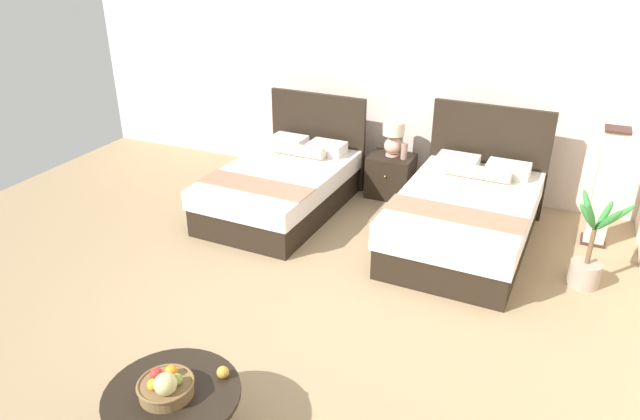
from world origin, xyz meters
The scene contains 12 objects.
ground_plane centered at (0.00, 0.00, -0.01)m, with size 9.31×9.95×0.02m, color #9C825E.
wall_back centered at (0.00, 3.18, 1.38)m, with size 9.31×0.12×2.77m, color beige.
bed_near_window centered at (-1.07, 1.79, 0.31)m, with size 1.36×2.09×1.20m.
bed_near_corner centered at (1.08, 1.78, 0.34)m, with size 1.41×2.13×1.28m.
nightstand centered at (-0.03, 2.70, 0.26)m, with size 0.54×0.48×0.53m.
table_lamp centered at (-0.03, 2.72, 0.77)m, with size 0.27×0.27×0.43m.
vase centered at (0.13, 2.66, 0.63)m, with size 0.08×0.08×0.20m.
coffee_table centered at (-0.11, -1.65, 0.32)m, with size 0.88×0.88×0.41m.
fruit_bowl centered at (-0.12, -1.68, 0.48)m, with size 0.36×0.36×0.22m.
loose_apple centered at (0.11, -1.40, 0.45)m, with size 0.08×0.08×0.08m.
floor_lamp_corner centered at (2.36, 2.40, 0.64)m, with size 0.25×0.25×1.28m.
potted_palm centered at (2.29, 1.44, 0.30)m, with size 0.49×0.46×0.94m.
Camera 1 is at (1.89, -3.87, 3.07)m, focal length 32.89 mm.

